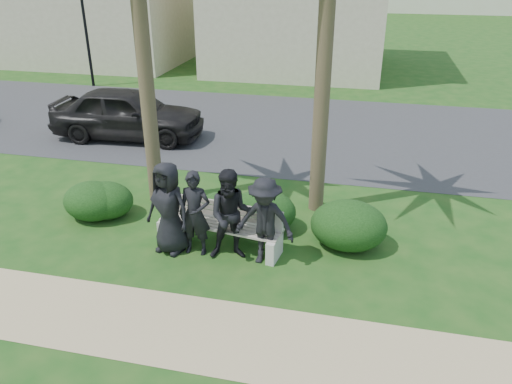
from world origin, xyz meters
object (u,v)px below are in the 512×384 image
park_bench (220,229)px  man_c (232,215)px  man_d (265,222)px  street_lamp (84,14)px  car_a (128,113)px  man_a (168,208)px  man_b (195,214)px

park_bench → man_c: (0.33, -0.31, 0.49)m
man_c → man_d: size_ratio=1.04×
street_lamp → man_c: 15.15m
park_bench → car_a: (-4.50, 5.46, 0.40)m
man_a → car_a: 6.84m
man_a → car_a: size_ratio=0.39×
man_b → car_a: (-4.14, 5.76, -0.04)m
park_bench → man_d: man_d is taller
street_lamp → man_a: 14.46m
man_a → man_d: (1.80, -0.01, -0.06)m
street_lamp → park_bench: street_lamp is taller
man_d → car_a: size_ratio=0.37×
park_bench → car_a: car_a is taller
man_c → car_a: bearing=116.6°
man_c → park_bench: bearing=123.5°
park_bench → street_lamp: bearing=136.7°
man_a → car_a: bearing=136.8°
park_bench → man_a: size_ratio=1.39×
park_bench → man_b: 0.64m
man_d → street_lamp: bearing=135.7°
street_lamp → man_d: size_ratio=2.59×
man_c → car_a: 7.53m
park_bench → man_b: (-0.37, -0.30, 0.44)m
park_bench → man_a: (-0.86, -0.33, 0.51)m
street_lamp → park_bench: 14.79m
man_a → car_a: man_a is taller
man_a → park_bench: bearing=35.7°
street_lamp → man_c: street_lamp is taller
park_bench → man_b: bearing=-132.7°
man_a → man_d: size_ratio=1.07×
man_a → man_c: bearing=15.6°
man_b → man_c: size_ratio=0.94×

